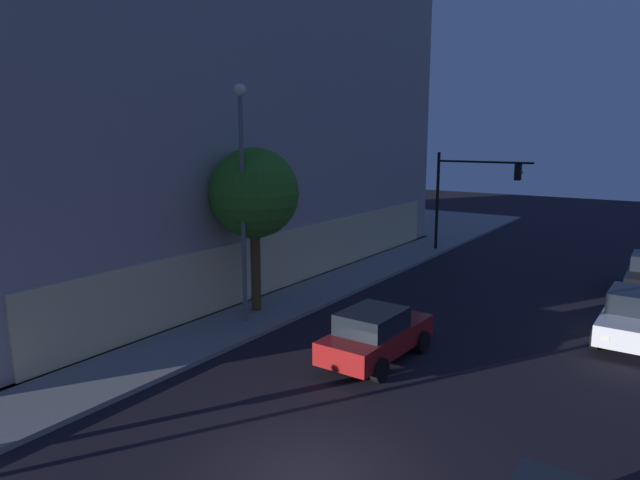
# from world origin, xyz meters

# --- Properties ---
(modern_building) EXTENTS (29.71, 23.27, 20.83)m
(modern_building) POSITION_xyz_m (12.12, 20.55, 10.34)
(modern_building) COLOR #4C4C51
(modern_building) RESTS_ON ground
(traffic_light_far_corner) EXTENTS (0.33, 5.53, 5.79)m
(traffic_light_far_corner) POSITION_xyz_m (23.16, 5.02, 4.06)
(traffic_light_far_corner) COLOR black
(traffic_light_far_corner) RESTS_ON sidewalk_corner
(street_lamp_sidewalk) EXTENTS (0.44, 0.44, 8.46)m
(street_lamp_sidewalk) POSITION_xyz_m (6.48, 7.38, 5.42)
(street_lamp_sidewalk) COLOR slate
(street_lamp_sidewalk) RESTS_ON sidewalk_corner
(sidewalk_tree) EXTENTS (3.42, 3.42, 6.30)m
(sidewalk_tree) POSITION_xyz_m (7.74, 7.93, 4.70)
(sidewalk_tree) COLOR #4E3D1E
(sidewalk_tree) RESTS_ON sidewalk_corner
(car_red) EXTENTS (4.45, 2.09, 1.67)m
(car_red) POSITION_xyz_m (6.22, 1.83, 0.85)
(car_red) COLOR maroon
(car_red) RESTS_ON ground
(car_white) EXTENTS (4.44, 2.25, 1.72)m
(car_white) POSITION_xyz_m (12.51, -4.67, 0.87)
(car_white) COLOR silver
(car_white) RESTS_ON ground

